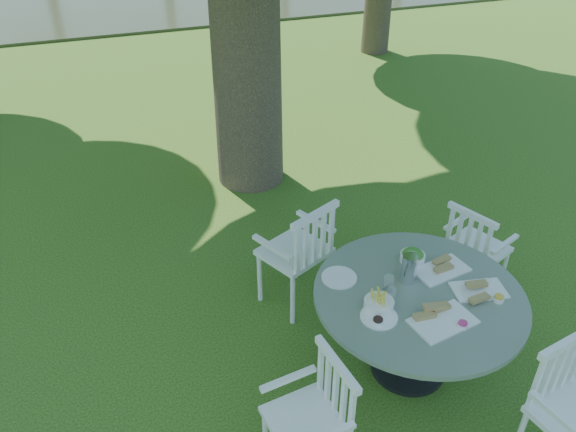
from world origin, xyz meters
name	(u,v)px	position (x,y,z in m)	size (l,w,h in m)	color
ground	(296,311)	(0.00, 0.00, 0.00)	(140.00, 140.00, 0.00)	#21430E
table	(417,308)	(0.57, -0.87, 0.61)	(1.47, 1.47, 0.75)	black
chair_ne	(473,245)	(1.47, -0.29, 0.52)	(0.55, 0.57, 0.89)	white
chair_nw	(303,249)	(0.08, 0.06, 0.59)	(0.66, 0.64, 1.00)	white
chair_sw	(319,411)	(-0.38, -1.37, 0.53)	(0.47, 0.50, 0.90)	white
chair_se	(568,399)	(1.04, -1.83, 0.57)	(0.56, 0.53, 0.96)	white
tableware	(411,285)	(0.53, -0.82, 0.79)	(1.18, 0.92, 0.22)	white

